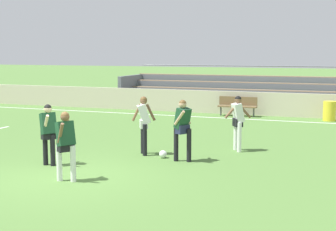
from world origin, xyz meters
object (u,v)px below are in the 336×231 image
at_px(player_dark_deep_cover, 48,129).
at_px(bench_far_right, 238,104).
at_px(trash_bin, 329,111).
at_px(player_dark_pressing_high, 183,125).
at_px(player_white_on_ball, 144,120).
at_px(player_dark_overlapping, 66,140).
at_px(player_white_dropping_back, 238,118).
at_px(soccer_ball, 163,154).
at_px(bleacher_stand, 285,93).

bearing_deg(player_dark_deep_cover, bench_far_right, 78.94).
relative_size(trash_bin, player_dark_pressing_high, 0.50).
xyz_separation_m(player_white_on_ball, player_dark_overlapping, (-0.46, -3.44, -0.05)).
bearing_deg(player_dark_deep_cover, player_white_dropping_back, 41.40).
bearing_deg(soccer_ball, player_white_dropping_back, 45.57).
distance_m(player_white_on_ball, player_dark_overlapping, 3.47).
bearing_deg(player_dark_pressing_high, player_white_on_ball, 160.97).
xyz_separation_m(player_dark_pressing_high, player_dark_overlapping, (-1.83, -2.97, -0.05)).
xyz_separation_m(player_dark_deep_cover, player_dark_overlapping, (1.32, -1.25, 0.00)).
xyz_separation_m(bleacher_stand, player_white_dropping_back, (0.18, -11.16, 0.10)).
relative_size(player_dark_deep_cover, player_white_dropping_back, 0.97).
height_order(player_dark_overlapping, soccer_ball, player_dark_overlapping).
distance_m(player_dark_overlapping, player_white_dropping_back, 5.75).
xyz_separation_m(player_white_dropping_back, soccer_ball, (-1.73, -1.77, -0.89)).
bearing_deg(player_white_on_ball, trash_bin, 63.90).
relative_size(trash_bin, player_white_dropping_back, 0.51).
distance_m(bleacher_stand, trash_bin, 4.04).
height_order(player_white_dropping_back, soccer_ball, player_white_dropping_back).
bearing_deg(trash_bin, player_dark_deep_cover, -118.83).
xyz_separation_m(bleacher_stand, player_dark_overlapping, (-2.71, -16.13, 0.06)).
relative_size(player_dark_pressing_high, player_dark_overlapping, 1.04).
height_order(bleacher_stand, soccer_ball, bleacher_stand).
bearing_deg(player_dark_overlapping, bleacher_stand, 80.45).
relative_size(bench_far_right, player_dark_overlapping, 1.10).
relative_size(bench_far_right, trash_bin, 2.10).
height_order(trash_bin, player_white_dropping_back, player_white_dropping_back).
height_order(bleacher_stand, player_dark_deep_cover, bleacher_stand).
height_order(player_white_on_ball, player_white_dropping_back, player_white_on_ball).
relative_size(bench_far_right, player_dark_deep_cover, 1.10).
bearing_deg(player_white_on_ball, bleacher_stand, 79.92).
bearing_deg(player_dark_overlapping, trash_bin, 68.46).
xyz_separation_m(bench_far_right, player_dark_deep_cover, (-2.31, -11.81, 0.42)).
bearing_deg(player_white_dropping_back, player_dark_overlapping, -120.26).
distance_m(player_dark_pressing_high, player_dark_deep_cover, 3.59).
bearing_deg(player_white_on_ball, player_dark_pressing_high, -19.03).
bearing_deg(bleacher_stand, bench_far_right, -119.37).
relative_size(player_dark_deep_cover, soccer_ball, 7.43).
bearing_deg(soccer_ball, player_dark_overlapping, -109.98).
bearing_deg(player_dark_pressing_high, trash_bin, 71.81).
distance_m(bench_far_right, trash_bin, 4.10).
xyz_separation_m(trash_bin, player_white_dropping_back, (-2.19, -7.93, 0.57)).
height_order(bleacher_stand, player_dark_overlapping, bleacher_stand).
bearing_deg(player_dark_overlapping, player_white_dropping_back, 59.74).
bearing_deg(player_white_dropping_back, player_dark_pressing_high, -118.18).
bearing_deg(player_dark_deep_cover, player_white_on_ball, 50.97).
xyz_separation_m(bench_far_right, player_white_on_ball, (-0.53, -9.62, 0.48)).
relative_size(bench_far_right, player_white_dropping_back, 1.07).
bearing_deg(player_dark_pressing_high, player_dark_overlapping, -121.60).
bearing_deg(player_dark_pressing_high, player_dark_deep_cover, -151.29).
relative_size(trash_bin, player_dark_overlapping, 0.52).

